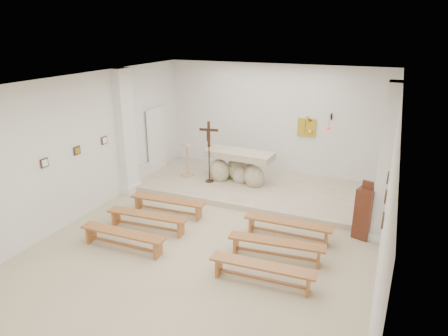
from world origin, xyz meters
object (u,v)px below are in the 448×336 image
at_px(lectern, 187,159).
at_px(bench_left_third, 123,236).
at_px(bench_left_second, 147,218).
at_px(donation_pedestal, 364,213).
at_px(bench_right_third, 262,269).
at_px(altar, 239,169).
at_px(bench_left_front, 168,203).
at_px(bench_right_second, 276,245).
at_px(bench_right_front, 288,226).
at_px(crucifix_stand, 209,148).

distance_m(lectern, bench_left_third, 4.22).
bearing_deg(bench_left_second, donation_pedestal, 15.27).
bearing_deg(bench_right_third, bench_left_second, 160.44).
distance_m(altar, bench_left_front, 2.70).
distance_m(bench_left_front, bench_right_second, 3.25).
bearing_deg(bench_left_second, bench_left_third, -94.29).
xyz_separation_m(altar, lectern, (-1.62, -0.22, 0.14)).
bearing_deg(bench_right_second, lectern, 133.73).
height_order(bench_right_front, bench_right_second, same).
distance_m(altar, crucifix_stand, 1.10).
relative_size(lectern, bench_right_third, 0.55).
xyz_separation_m(crucifix_stand, bench_left_third, (-0.16, -3.98, -0.90)).
distance_m(bench_left_front, bench_right_front, 3.12).
relative_size(bench_right_front, bench_left_third, 1.00).
height_order(bench_left_front, bench_right_second, same).
bearing_deg(altar, bench_left_second, -102.22).
distance_m(lectern, bench_left_front, 2.43).
distance_m(crucifix_stand, bench_right_front, 3.75).
height_order(donation_pedestal, bench_right_third, donation_pedestal).
distance_m(bench_right_front, bench_left_third, 3.63).
bearing_deg(bench_left_second, bench_left_front, 85.71).
relative_size(altar, donation_pedestal, 1.48).
height_order(lectern, bench_left_third, lectern).
bearing_deg(bench_right_front, crucifix_stand, 143.31).
xyz_separation_m(lectern, bench_left_front, (0.68, -2.30, -0.37)).
bearing_deg(bench_left_front, bench_right_front, -3.17).
distance_m(donation_pedestal, bench_left_third, 5.33).
bearing_deg(bench_right_front, altar, 129.86).
relative_size(crucifix_stand, donation_pedestal, 1.34).
distance_m(bench_right_second, bench_left_third, 3.25).
xyz_separation_m(altar, bench_right_front, (2.18, -2.52, -0.23)).
relative_size(altar, lectern, 1.86).
bearing_deg(crucifix_stand, bench_right_front, -44.68).
relative_size(crucifix_stand, bench_left_second, 0.92).
distance_m(crucifix_stand, bench_left_third, 4.08).
bearing_deg(bench_left_front, bench_left_third, -93.17).
bearing_deg(crucifix_stand, bench_left_third, -101.24).
bearing_deg(bench_left_third, bench_right_second, 15.44).
relative_size(bench_left_second, bench_right_third, 1.00).
distance_m(bench_left_second, bench_left_third, 0.93).
height_order(donation_pedestal, bench_left_front, donation_pedestal).
xyz_separation_m(crucifix_stand, donation_pedestal, (4.50, -1.40, -0.61)).
relative_size(donation_pedestal, bench_right_third, 0.69).
distance_m(altar, bench_right_front, 3.34).
distance_m(bench_left_front, bench_right_third, 3.63).
bearing_deg(bench_left_front, lectern, 103.34).
height_order(bench_right_front, bench_left_second, same).
xyz_separation_m(altar, bench_left_front, (-0.94, -2.52, -0.23)).
bearing_deg(altar, crucifix_stand, -150.34).
height_order(altar, bench_right_second, altar).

